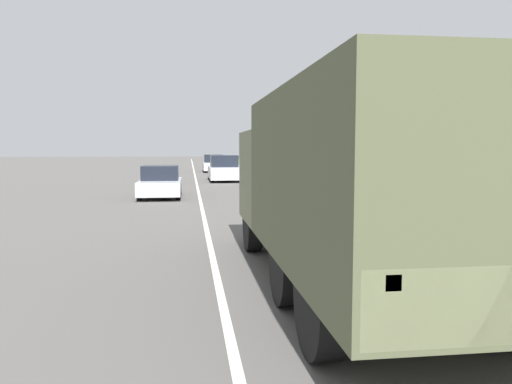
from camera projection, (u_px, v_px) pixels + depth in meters
The scene contains 10 objects.
ground_plane at pixel (195, 176), 37.95m from camera, with size 180.00×180.00×0.00m, color #565451.
lane_centre_stripe at pixel (195, 176), 37.95m from camera, with size 0.12×120.00×0.00m.
sidewalk_right at pixel (254, 175), 38.54m from camera, with size 1.80×120.00×0.12m.
grass_strip_right at pixel (309, 175), 39.13m from camera, with size 7.00×120.00×0.02m.
military_truck at pixel (348, 181), 7.35m from camera, with size 2.41×7.94×2.86m.
car_nearest_ahead at pixel (161, 183), 21.37m from camera, with size 1.74×4.03×1.36m.
car_second_ahead at pixel (224, 169), 32.11m from camera, with size 1.93×4.85×1.65m.
car_third_ahead at pixel (213, 164), 44.15m from camera, with size 1.83×4.23×1.53m.
pickup_truck at pixel (438, 187), 15.53m from camera, with size 2.07×5.57×1.84m.
tree_mid_right at pixel (397, 68), 23.25m from camera, with size 2.57×2.57×7.24m.
Camera 1 is at (-0.43, 1.80, 2.10)m, focal length 35.00 mm.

